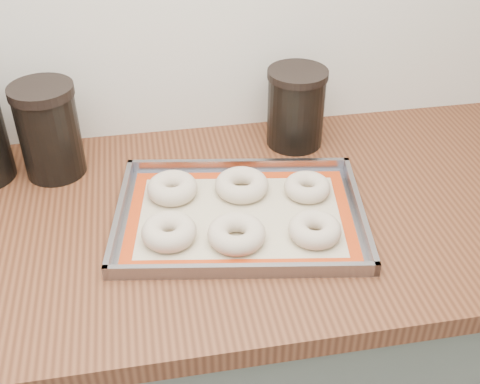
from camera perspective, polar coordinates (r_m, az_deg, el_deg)
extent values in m
cube|color=#5A6155|center=(1.48, -7.20, -16.94)|extent=(3.00, 0.65, 0.86)
cube|color=brown|center=(1.16, -8.82, -3.28)|extent=(3.06, 0.68, 0.04)
cube|color=gray|center=(1.13, 0.00, -2.38)|extent=(0.51, 0.40, 0.00)
cube|color=gray|center=(1.26, -0.13, 2.57)|extent=(0.46, 0.08, 0.02)
cube|color=gray|center=(1.00, 0.17, -7.46)|extent=(0.46, 0.08, 0.02)
cube|color=gray|center=(1.14, -11.34, -1.97)|extent=(0.06, 0.33, 0.02)
cube|color=gray|center=(1.15, 11.27, -1.72)|extent=(0.06, 0.33, 0.02)
cube|color=#C6B793|center=(1.13, 0.00, -2.27)|extent=(0.46, 0.35, 0.00)
cube|color=#B6330C|center=(1.24, -0.11, 1.59)|extent=(0.42, 0.09, 0.00)
cube|color=#B6330C|center=(1.03, 0.14, -6.81)|extent=(0.42, 0.09, 0.00)
cube|color=#B6330C|center=(1.15, -10.01, -2.30)|extent=(0.06, 0.25, 0.00)
cube|color=#B6330C|center=(1.15, 9.96, -2.08)|extent=(0.06, 0.25, 0.00)
torus|color=beige|center=(1.07, -6.74, -3.75)|extent=(0.13, 0.13, 0.04)
torus|color=beige|center=(1.06, -0.33, -3.98)|extent=(0.11, 0.11, 0.04)
torus|color=beige|center=(1.08, 7.10, -3.56)|extent=(0.13, 0.13, 0.03)
torus|color=beige|center=(1.18, -6.43, 0.37)|extent=(0.13, 0.13, 0.04)
torus|color=beige|center=(1.18, 0.16, 0.67)|extent=(0.12, 0.12, 0.04)
torus|color=beige|center=(1.19, 6.40, 0.46)|extent=(0.12, 0.12, 0.03)
cylinder|color=black|center=(1.28, -17.57, 5.17)|extent=(0.12, 0.12, 0.18)
cylinder|color=black|center=(1.23, -18.39, 9.08)|extent=(0.13, 0.13, 0.02)
cylinder|color=black|center=(1.33, 5.30, 7.66)|extent=(0.12, 0.12, 0.16)
cylinder|color=black|center=(1.29, 5.51, 11.07)|extent=(0.13, 0.13, 0.02)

